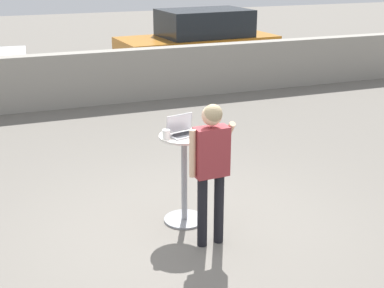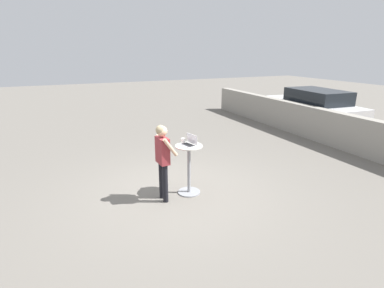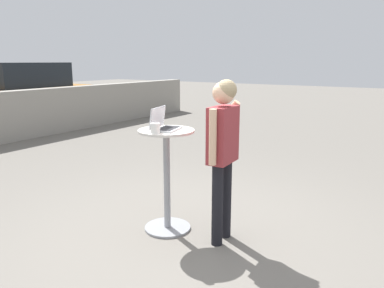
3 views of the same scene
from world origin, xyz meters
The scene contains 6 objects.
ground_plane centered at (0.00, 0.00, 0.00)m, with size 50.00×50.00×0.00m, color slate.
cafe_table centered at (0.06, 0.27, 0.61)m, with size 0.58×0.58×1.10m.
laptop centered at (0.05, 0.29, 1.15)m, with size 0.39×0.31×0.23m.
coffee_mug centered at (-0.16, 0.24, 1.15)m, with size 0.13×0.09×0.10m.
standing_person centered at (0.14, -0.34, 1.02)m, with size 0.51×0.37×1.62m.
parked_car_near_street centered at (3.14, 7.60, 0.88)m, with size 4.12×2.07×1.75m.
Camera 3 is at (-2.96, -2.01, 1.79)m, focal length 35.00 mm.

